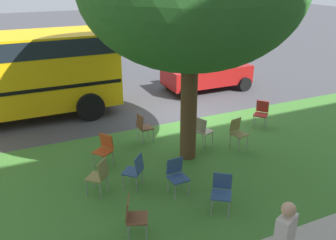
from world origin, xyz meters
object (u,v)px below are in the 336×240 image
object	(u,v)px
chair_4	(238,131)
chair_7	(143,126)
chair_1	(261,112)
chair_9	(203,129)
parked_car	(208,71)
chair_5	(222,190)
chair_8	(99,175)
chair_2	(133,215)
chair_0	(104,148)
chair_3	(135,169)
chair_6	(177,174)

from	to	relation	value
chair_4	chair_7	world-z (taller)	same
chair_1	chair_9	bearing A→B (deg)	10.07
chair_1	parked_car	distance (m)	4.32
chair_5	chair_8	xyz separation A→B (m)	(2.19, -1.70, 0.00)
chair_2	chair_4	world-z (taller)	same
chair_8	chair_9	xyz separation A→B (m)	(-3.41, -1.22, 0.00)
chair_0	chair_8	bearing A→B (deg)	69.68
chair_4	chair_5	bearing A→B (deg)	49.14
chair_8	chair_2	bearing A→B (deg)	96.91
chair_3	chair_8	world-z (taller)	same
chair_4	chair_5	world-z (taller)	same
chair_3	chair_7	distance (m)	2.56
chair_3	chair_1	bearing A→B (deg)	-160.63
chair_1	chair_2	size ratio (longest dim) A/B	1.00
parked_car	chair_4	bearing A→B (deg)	68.47
chair_4	parked_car	world-z (taller)	parked_car
chair_8	parked_car	world-z (taller)	parked_car
chair_2	chair_8	size ratio (longest dim) A/B	1.00
chair_2	chair_7	world-z (taller)	same
chair_4	chair_8	bearing A→B (deg)	9.33
chair_0	chair_1	world-z (taller)	same
chair_4	chair_8	xyz separation A→B (m)	(4.27, 0.70, 0.00)
chair_0	chair_6	xyz separation A→B (m)	(-1.15, 1.97, 0.00)
chair_4	chair_6	xyz separation A→B (m)	(2.65, 1.41, 0.00)
chair_5	chair_7	bearing A→B (deg)	-86.02
chair_4	chair_7	bearing A→B (deg)	-32.56
parked_car	chair_8	bearing A→B (deg)	43.17
chair_0	chair_8	distance (m)	1.34
chair_3	chair_4	world-z (taller)	same
chair_5	chair_9	world-z (taller)	same
chair_6	chair_7	distance (m)	2.93
chair_6	chair_7	xyz separation A→B (m)	(-0.30, -2.92, 0.00)
chair_2	chair_8	bearing A→B (deg)	-83.09
chair_5	parked_car	bearing A→B (deg)	-118.48
chair_2	chair_3	size ratio (longest dim) A/B	1.00
chair_0	chair_2	bearing A→B (deg)	85.05
chair_0	chair_7	world-z (taller)	same
chair_4	chair_6	bearing A→B (deg)	28.07
chair_0	chair_9	size ratio (longest dim) A/B	1.00
chair_1	chair_3	size ratio (longest dim) A/B	1.00
chair_4	chair_6	world-z (taller)	same
chair_3	chair_6	distance (m)	0.99
chair_4	chair_7	xyz separation A→B (m)	(2.35, -1.50, 0.00)
chair_3	parked_car	bearing A→B (deg)	-132.30
chair_1	chair_2	bearing A→B (deg)	30.81
chair_9	chair_1	bearing A→B (deg)	-169.93
chair_4	chair_0	bearing A→B (deg)	-8.31
chair_2	chair_9	size ratio (longest dim) A/B	1.00
chair_8	chair_3	bearing A→B (deg)	172.17
chair_7	chair_9	xyz separation A→B (m)	(-1.49, 0.98, 0.00)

